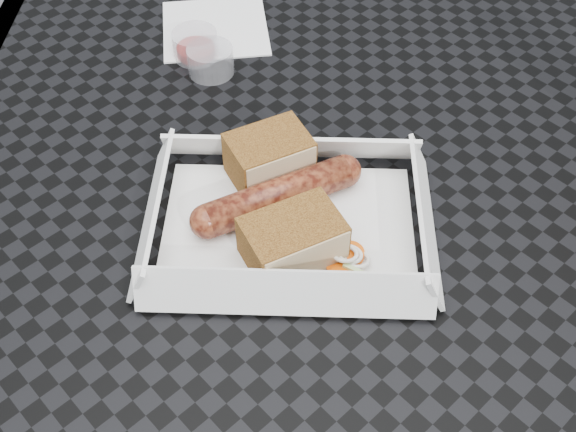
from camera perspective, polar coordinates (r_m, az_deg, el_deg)
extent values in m
cube|color=black|center=(0.68, 3.59, 1.72)|extent=(0.80, 0.80, 0.01)
cylinder|color=black|center=(1.23, -13.90, 2.22)|extent=(0.03, 0.03, 0.73)
cylinder|color=black|center=(1.25, 18.87, 1.40)|extent=(0.03, 0.03, 0.73)
cube|color=white|center=(0.64, 0.03, -0.98)|extent=(0.22, 0.15, 0.00)
cylinder|color=brown|center=(0.64, -0.80, 1.63)|extent=(0.13, 0.09, 0.03)
sphere|color=brown|center=(0.66, 4.49, 3.56)|extent=(0.03, 0.03, 0.03)
sphere|color=brown|center=(0.62, -6.42, -0.43)|extent=(0.03, 0.03, 0.03)
cube|color=brown|center=(0.66, -1.49, 4.68)|extent=(0.09, 0.08, 0.05)
cube|color=brown|center=(0.60, 0.37, -1.87)|extent=(0.10, 0.09, 0.04)
cylinder|color=#D85209|center=(0.61, 4.73, -3.69)|extent=(0.02, 0.02, 0.00)
torus|color=white|center=(0.61, 5.50, -4.12)|extent=(0.02, 0.02, 0.00)
cube|color=#B2D17F|center=(0.61, 5.75, -3.55)|extent=(0.02, 0.02, 0.00)
cube|color=white|center=(0.87, -5.77, 14.56)|extent=(0.14, 0.14, 0.00)
cylinder|color=maroon|center=(0.82, -7.34, 13.28)|extent=(0.05, 0.05, 0.03)
cylinder|color=silver|center=(0.80, -6.14, 12.13)|extent=(0.05, 0.05, 0.03)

